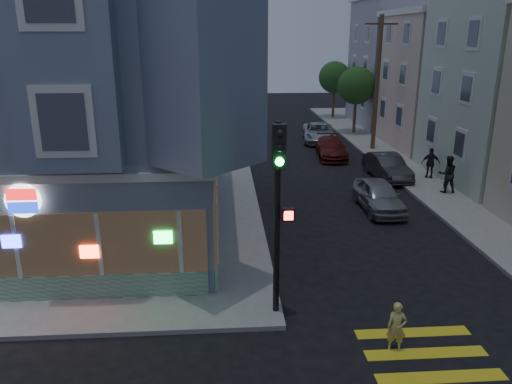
{
  "coord_description": "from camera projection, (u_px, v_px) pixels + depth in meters",
  "views": [
    {
      "loc": [
        1.31,
        -10.06,
        7.96
      ],
      "look_at": [
        2.41,
        5.68,
        2.93
      ],
      "focal_mm": 35.0,
      "sensor_mm": 36.0,
      "label": 1
    }
  ],
  "objects": [
    {
      "name": "ground",
      "position": [
        172.0,
        383.0,
        11.89
      ],
      "size": [
        120.0,
        120.0,
        0.0
      ],
      "primitive_type": "plane",
      "color": "black",
      "rests_on": "ground"
    },
    {
      "name": "corner_building",
      "position": [
        40.0,
        89.0,
        20.16
      ],
      "size": [
        14.6,
        14.6,
        11.4
      ],
      "color": "slate",
      "rests_on": "sidewalk_nw"
    },
    {
      "name": "row_house_c",
      "position": [
        476.0,
        82.0,
        35.53
      ],
      "size": [
        12.0,
        8.6,
        9.0
      ],
      "primitive_type": "cube",
      "color": "beige",
      "rests_on": "sidewalk_ne"
    },
    {
      "name": "row_house_d",
      "position": [
        427.0,
        64.0,
        43.86
      ],
      "size": [
        12.0,
        8.6,
        10.5
      ],
      "primitive_type": "cube",
      "color": "#9A97A6",
      "rests_on": "sidewalk_ne"
    },
    {
      "name": "utility_pole",
      "position": [
        377.0,
        82.0,
        34.04
      ],
      "size": [
        2.2,
        0.3,
        9.0
      ],
      "color": "#4C3826",
      "rests_on": "sidewalk_ne"
    },
    {
      "name": "street_tree_near",
      "position": [
        356.0,
        86.0,
        40.02
      ],
      "size": [
        3.0,
        3.0,
        5.3
      ],
      "color": "#4C3826",
      "rests_on": "sidewalk_ne"
    },
    {
      "name": "street_tree_far",
      "position": [
        335.0,
        77.0,
        47.62
      ],
      "size": [
        3.0,
        3.0,
        5.3
      ],
      "color": "#4C3826",
      "rests_on": "sidewalk_ne"
    },
    {
      "name": "running_child",
      "position": [
        397.0,
        327.0,
        12.93
      ],
      "size": [
        0.57,
        0.45,
        1.37
      ],
      "primitive_type": "imported",
      "rotation": [
        0.0,
        0.0,
        -0.26
      ],
      "color": "#CAC267",
      "rests_on": "ground"
    },
    {
      "name": "pedestrian_a",
      "position": [
        447.0,
        174.0,
        25.39
      ],
      "size": [
        1.01,
        0.83,
        1.92
      ],
      "primitive_type": "imported",
      "rotation": [
        0.0,
        0.0,
        3.03
      ],
      "color": "black",
      "rests_on": "sidewalk_ne"
    },
    {
      "name": "pedestrian_b",
      "position": [
        431.0,
        163.0,
        27.99
      ],
      "size": [
        1.06,
        0.6,
        1.71
      ],
      "primitive_type": "imported",
      "rotation": [
        0.0,
        0.0,
        2.95
      ],
      "color": "#242128",
      "rests_on": "sidewalk_ne"
    },
    {
      "name": "parked_car_a",
      "position": [
        379.0,
        196.0,
        23.34
      ],
      "size": [
        1.72,
        4.17,
        1.41
      ],
      "primitive_type": "imported",
      "rotation": [
        0.0,
        0.0,
        0.01
      ],
      "color": "#929499",
      "rests_on": "ground"
    },
    {
      "name": "parked_car_b",
      "position": [
        387.0,
        167.0,
        28.42
      ],
      "size": [
        1.82,
        4.37,
        1.41
      ],
      "primitive_type": "imported",
      "rotation": [
        0.0,
        0.0,
        0.08
      ],
      "color": "#313336",
      "rests_on": "ground"
    },
    {
      "name": "parked_car_c",
      "position": [
        331.0,
        148.0,
        33.24
      ],
      "size": [
        2.23,
        4.66,
        1.31
      ],
      "primitive_type": "imported",
      "rotation": [
        0.0,
        0.0,
        -0.09
      ],
      "color": "maroon",
      "rests_on": "ground"
    },
    {
      "name": "parked_car_d",
      "position": [
        319.0,
        133.0,
        38.17
      ],
      "size": [
        2.9,
        5.27,
        1.4
      ],
      "primitive_type": "imported",
      "rotation": [
        0.0,
        0.0,
        -0.12
      ],
      "color": "#ACB3B7",
      "rests_on": "ground"
    },
    {
      "name": "traffic_signal",
      "position": [
        279.0,
        189.0,
        13.46
      ],
      "size": [
        0.64,
        0.63,
        5.62
      ],
      "rotation": [
        0.0,
        0.0,
        -0.02
      ],
      "color": "black",
      "rests_on": "sidewalk_nw"
    },
    {
      "name": "fire_hydrant",
      "position": [
        446.0,
        181.0,
        26.13
      ],
      "size": [
        0.45,
        0.26,
        0.78
      ],
      "color": "silver",
      "rests_on": "sidewalk_ne"
    }
  ]
}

